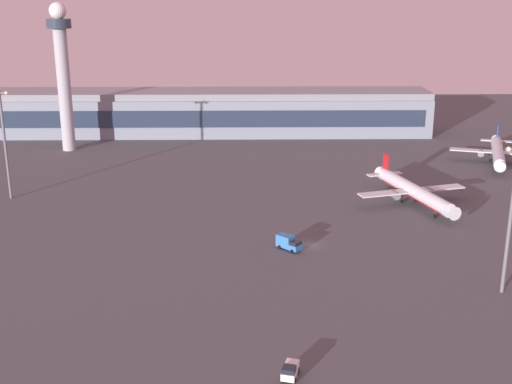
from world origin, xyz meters
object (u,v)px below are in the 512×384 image
object	(u,v)px
airplane_near_gate	(413,191)
baggage_tractor	(290,370)
airplane_taxiway_distant	(498,152)
catering_truck	(289,243)
apron_light_west	(511,212)
control_tower	(63,68)
apron_light_central	(4,139)

from	to	relation	value
airplane_near_gate	baggage_tractor	size ratio (longest dim) A/B	8.22
airplane_taxiway_distant	baggage_tractor	bearing A→B (deg)	76.63
airplane_taxiway_distant	catering_truck	distance (m)	100.30
baggage_tractor	apron_light_west	bearing A→B (deg)	-130.37
control_tower	apron_light_west	xyz separation A→B (m)	(108.05, -112.52, -12.21)
airplane_taxiway_distant	apron_light_west	size ratio (longest dim) A/B	1.33
airplane_near_gate	airplane_taxiway_distant	size ratio (longest dim) A/B	1.01
catering_truck	airplane_near_gate	bearing A→B (deg)	174.95
control_tower	catering_truck	distance (m)	117.94
airplane_taxiway_distant	apron_light_central	xyz separation A→B (m)	(-142.40, -34.07, 12.54)
airplane_taxiway_distant	control_tower	bearing A→B (deg)	10.00
airplane_taxiway_distant	apron_light_central	world-z (taller)	apron_light_central
airplane_near_gate	apron_light_west	size ratio (longest dim) A/B	1.34
airplane_taxiway_distant	apron_light_west	world-z (taller)	apron_light_west
control_tower	catering_truck	xyz separation A→B (m)	(69.87, -91.29, -26.37)
catering_truck	baggage_tractor	bearing A→B (deg)	39.99
catering_truck	apron_light_central	distance (m)	81.93
airplane_near_gate	apron_light_central	size ratio (longest dim) A/B	1.30
control_tower	airplane_near_gate	bearing A→B (deg)	-30.48
catering_truck	baggage_tractor	world-z (taller)	catering_truck
airplane_near_gate	catering_truck	world-z (taller)	airplane_near_gate
baggage_tractor	apron_light_central	distance (m)	110.92
catering_truck	apron_light_west	world-z (taller)	apron_light_west
control_tower	apron_light_west	world-z (taller)	control_tower
airplane_taxiway_distant	apron_light_west	xyz separation A→B (m)	(-32.59, -92.28, 12.06)
control_tower	apron_light_central	bearing A→B (deg)	-91.86
control_tower	catering_truck	size ratio (longest dim) A/B	8.57
apron_light_central	apron_light_west	bearing A→B (deg)	-27.92
control_tower	airplane_taxiway_distant	world-z (taller)	control_tower
airplane_near_gate	apron_light_central	xyz separation A→B (m)	(-105.53, 6.76, 12.54)
airplane_taxiway_distant	apron_light_central	bearing A→B (deg)	31.64
baggage_tractor	airplane_near_gate	bearing A→B (deg)	-99.12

